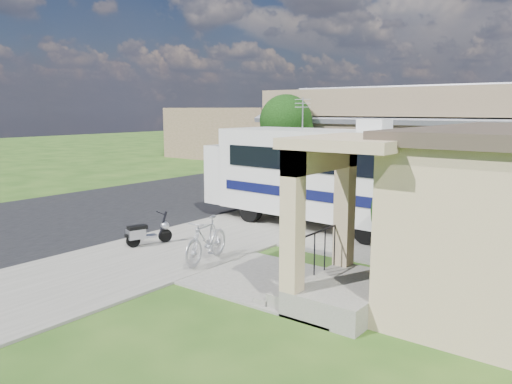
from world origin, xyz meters
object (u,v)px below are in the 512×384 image
Objects in this scene: scooter at (146,233)px; shrub at (423,208)px; pickup_truck at (300,164)px; garden_hose at (324,281)px; van at (349,155)px; motorhome at (320,173)px; bicycle at (206,242)px.

shrub is at bearing 38.56° from scooter.
shrub is 15.85m from pickup_truck.
scooter reaches higher than garden_hose.
shrub is 21.70m from van.
van is at bearing -87.96° from pickup_truck.
motorhome is at bearing 81.24° from scooter.
motorhome is 1.36× the size of van.
van is (-4.47, 21.12, 0.48)m from scooter.
van is at bearing 116.62° from motorhome.
van is at bearing 121.77° from shrub.
garden_hose is at bearing -2.53° from bicycle.
motorhome is 5.51m from bicycle.
shrub is at bearing 59.66° from garden_hose.
garden_hose is at bearing -55.74° from motorhome.
shrub is at bearing 130.53° from pickup_truck.
van is (-7.06, 15.85, -0.92)m from motorhome.
shrub reaches higher than pickup_truck.
bicycle reaches higher than scooter.
van reaches higher than bicycle.
scooter is at bearing -158.88° from shrub.
shrub reaches higher than van.
van is (-6.91, 21.22, 0.32)m from bicycle.
van reaches higher than garden_hose.
shrub is 0.48× the size of pickup_truck.
scooter is 0.22× the size of van.
van is at bearing 115.92° from garden_hose.
pickup_truck is (-3.89, 14.22, 0.47)m from scooter.
pickup_truck is 1.03× the size of van.
motorhome reaches higher than pickup_truck.
bicycle is (-4.50, -2.78, -0.99)m from shrub.
pickup_truck is at bearing 122.76° from scooter.
motorhome is 11.09m from pickup_truck.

